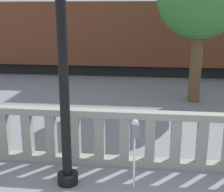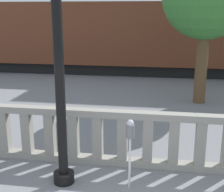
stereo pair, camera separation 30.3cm
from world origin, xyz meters
name	(u,v)px [view 2 (the right image)]	position (x,y,z in m)	size (l,w,h in m)	color
balustrade	(135,139)	(0.00, 2.79, 0.59)	(17.81, 0.24, 1.18)	gray
lamppost	(58,47)	(-1.26, 1.92, 2.54)	(0.39, 0.39, 5.33)	black
parking_meter	(130,135)	(-0.02, 1.93, 1.03)	(0.16, 0.16, 1.31)	silver
train_near	(167,37)	(0.70, 13.10, 1.88)	(22.54, 2.79, 4.18)	black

